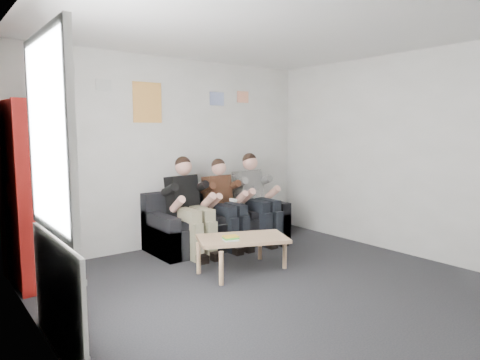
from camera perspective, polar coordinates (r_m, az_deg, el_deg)
The scene contains 14 objects.
room_shell at distance 4.25m, azimuth 7.43°, elevation 2.23°, with size 5.00×5.00×5.00m.
sofa at distance 6.34m, azimuth -2.96°, elevation -5.96°, with size 2.08×0.85×0.80m.
bookshelf at distance 5.15m, azimuth -26.74°, elevation -1.67°, with size 0.30×0.89×1.98m.
coffee_table at distance 5.12m, azimuth 0.33°, elevation -8.14°, with size 1.04×0.57×0.42m.
game_cases at distance 4.97m, azimuth -1.25°, elevation -7.76°, with size 0.20×0.18×0.04m.
person_left at distance 5.80m, azimuth -6.64°, elevation -3.55°, with size 0.41×0.89×1.32m.
person_middle at distance 6.12m, azimuth -1.96°, elevation -3.16°, with size 0.39×0.83×1.27m.
person_right at distance 6.46m, azimuth 2.27°, elevation -2.44°, with size 0.42×0.89×1.33m.
radiator at distance 3.57m, azimuth -21.93°, elevation -15.59°, with size 0.10×0.64×0.60m.
window at distance 3.36m, azimuth -23.65°, elevation -4.97°, with size 0.05×1.30×2.36m.
poster_large at distance 6.09m, azimuth -12.25°, elevation 10.06°, with size 0.42×0.01×0.55m, color #F1E555.
poster_blue at distance 6.66m, azimuth -3.11°, elevation 10.76°, with size 0.25×0.01×0.20m, color blue.
poster_pink at distance 6.96m, azimuth 0.37°, elevation 11.01°, with size 0.22×0.01×0.18m, color #DA449C.
poster_sign at distance 5.87m, azimuth -17.73°, elevation 11.98°, with size 0.20×0.01×0.14m, color silver.
Camera 1 is at (-2.97, -3.02, 1.68)m, focal length 32.00 mm.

